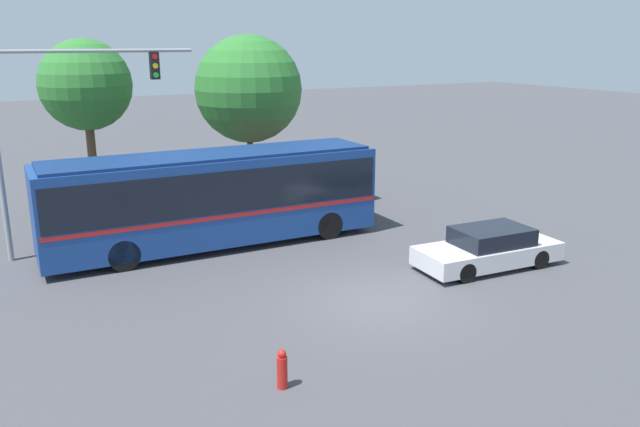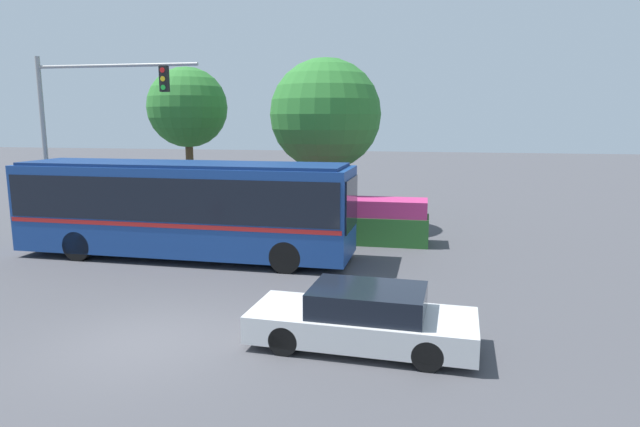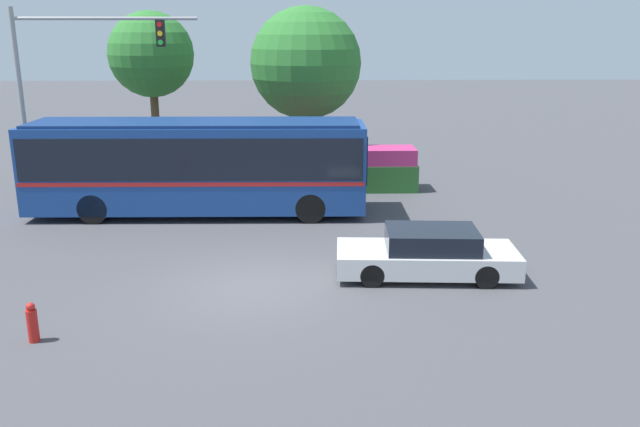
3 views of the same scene
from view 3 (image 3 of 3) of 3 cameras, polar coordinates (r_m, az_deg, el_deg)
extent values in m
plane|color=#444449|center=(16.53, -6.03, -6.46)|extent=(140.00, 140.00, 0.00)
cube|color=navy|center=(22.93, -10.61, 4.07)|extent=(11.46, 2.77, 2.89)
cube|color=black|center=(22.84, -10.67, 5.20)|extent=(11.23, 2.80, 1.39)
cube|color=#B21E1E|center=(23.00, -10.57, 3.22)|extent=(11.34, 2.79, 0.14)
cube|color=black|center=(22.59, 3.86, 5.03)|extent=(0.10, 2.19, 1.62)
cube|color=navy|center=(22.68, -10.80, 7.77)|extent=(11.00, 2.55, 0.10)
cylinder|color=black|center=(23.96, -0.83, 1.90)|extent=(1.00, 0.32, 1.00)
cylinder|color=black|center=(21.76, -0.84, 0.47)|extent=(1.00, 0.32, 1.00)
cylinder|color=black|center=(25.03, -17.53, 1.76)|extent=(1.00, 0.32, 1.00)
cylinder|color=black|center=(22.93, -19.11, 0.39)|extent=(1.00, 0.32, 1.00)
cube|color=silver|center=(17.31, 9.22, -3.94)|extent=(4.74, 2.09, 0.57)
cube|color=black|center=(17.15, 9.69, -2.21)|extent=(2.41, 1.74, 0.53)
cylinder|color=black|center=(16.48, 4.56, -5.36)|extent=(0.62, 0.25, 0.61)
cylinder|color=black|center=(17.98, 4.32, -3.53)|extent=(0.62, 0.25, 0.61)
cylinder|color=black|center=(16.87, 14.26, -5.32)|extent=(0.62, 0.25, 0.61)
cylinder|color=black|center=(18.34, 13.21, -3.53)|extent=(0.62, 0.25, 0.61)
cylinder|color=gray|center=(25.96, -24.44, 8.29)|extent=(0.18, 0.18, 6.98)
cylinder|color=gray|center=(24.77, -18.21, 15.80)|extent=(6.37, 0.12, 0.12)
cube|color=black|center=(24.32, -13.69, 14.96)|extent=(0.30, 0.22, 0.90)
cylinder|color=red|center=(24.20, -13.79, 15.67)|extent=(0.18, 0.02, 0.18)
cylinder|color=yellow|center=(24.20, -13.75, 14.96)|extent=(0.18, 0.02, 0.18)
cylinder|color=green|center=(24.21, -13.70, 14.25)|extent=(0.18, 0.02, 0.18)
cube|color=#286028|center=(26.33, 0.95, 3.22)|extent=(6.83, 1.53, 1.06)
cube|color=#B22D6B|center=(26.16, 0.96, 5.03)|extent=(6.70, 1.46, 0.63)
cylinder|color=brown|center=(29.95, -14.04, 7.03)|extent=(0.35, 0.35, 3.89)
sphere|color=#2D752D|center=(29.67, -14.46, 13.25)|extent=(3.63, 3.63, 3.63)
cylinder|color=brown|center=(28.42, -1.21, 6.34)|extent=(0.27, 0.27, 3.19)
sphere|color=#2D752D|center=(28.08, -1.25, 12.93)|extent=(4.65, 4.65, 4.65)
cylinder|color=red|center=(14.87, -23.69, -8.93)|extent=(0.22, 0.22, 0.70)
sphere|color=red|center=(14.71, -23.87, -7.43)|extent=(0.18, 0.18, 0.18)
camera|label=1|loc=(10.62, -83.27, 5.95)|focal=35.84mm
camera|label=2|loc=(7.12, 36.92, 0.05)|focal=30.45mm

